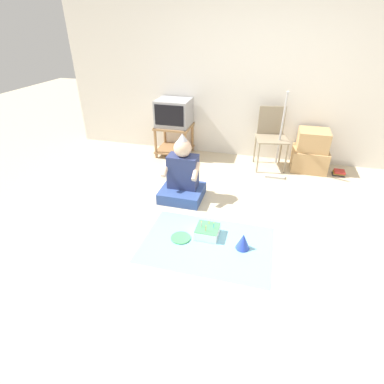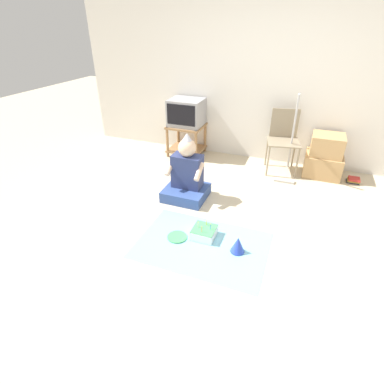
{
  "view_description": "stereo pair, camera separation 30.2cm",
  "coord_description": "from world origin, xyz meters",
  "px_view_note": "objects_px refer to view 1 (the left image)",
  "views": [
    {
      "loc": [
        0.18,
        -2.56,
        2.0
      ],
      "look_at": [
        -0.57,
        0.19,
        0.35
      ],
      "focal_mm": 28.0,
      "sensor_mm": 36.0,
      "label": 1
    },
    {
      "loc": [
        0.46,
        -2.47,
        2.0
      ],
      "look_at": [
        -0.57,
        0.19,
        0.35
      ],
      "focal_mm": 28.0,
      "sensor_mm": 36.0,
      "label": 2
    }
  ],
  "objects_px": {
    "birthday_cake": "(207,231)",
    "party_hat_blue": "(243,241)",
    "tv": "(174,113)",
    "folding_chair": "(271,133)",
    "book_pile": "(339,173)",
    "person_seated": "(183,178)",
    "dust_mop": "(278,151)",
    "paper_plate": "(181,238)",
    "cardboard_box_stack": "(311,152)"
  },
  "relations": [
    {
      "from": "birthday_cake",
      "to": "party_hat_blue",
      "type": "bearing_deg",
      "value": -15.39
    },
    {
      "from": "tv",
      "to": "folding_chair",
      "type": "bearing_deg",
      "value": -1.37
    },
    {
      "from": "book_pile",
      "to": "person_seated",
      "type": "distance_m",
      "value": 2.38
    },
    {
      "from": "dust_mop",
      "to": "birthday_cake",
      "type": "xyz_separation_m",
      "value": [
        -0.65,
        -1.71,
        -0.3
      ]
    },
    {
      "from": "dust_mop",
      "to": "party_hat_blue",
      "type": "height_order",
      "value": "dust_mop"
    },
    {
      "from": "birthday_cake",
      "to": "tv",
      "type": "bearing_deg",
      "value": 116.63
    },
    {
      "from": "birthday_cake",
      "to": "party_hat_blue",
      "type": "xyz_separation_m",
      "value": [
        0.39,
        -0.11,
        0.03
      ]
    },
    {
      "from": "folding_chair",
      "to": "dust_mop",
      "type": "xyz_separation_m",
      "value": [
        0.13,
        -0.28,
        -0.16
      ]
    },
    {
      "from": "tv",
      "to": "party_hat_blue",
      "type": "height_order",
      "value": "tv"
    },
    {
      "from": "folding_chair",
      "to": "tv",
      "type": "bearing_deg",
      "value": 178.63
    },
    {
      "from": "party_hat_blue",
      "to": "paper_plate",
      "type": "xyz_separation_m",
      "value": [
        -0.64,
        -0.01,
        -0.08
      ]
    },
    {
      "from": "paper_plate",
      "to": "party_hat_blue",
      "type": "bearing_deg",
      "value": 1.23
    },
    {
      "from": "party_hat_blue",
      "to": "tv",
      "type": "bearing_deg",
      "value": 123.31
    },
    {
      "from": "tv",
      "to": "party_hat_blue",
      "type": "bearing_deg",
      "value": -56.69
    },
    {
      "from": "paper_plate",
      "to": "folding_chair",
      "type": "bearing_deg",
      "value": 69.7
    },
    {
      "from": "folding_chair",
      "to": "book_pile",
      "type": "distance_m",
      "value": 1.15
    },
    {
      "from": "cardboard_box_stack",
      "to": "party_hat_blue",
      "type": "relative_size",
      "value": 3.61
    },
    {
      "from": "cardboard_box_stack",
      "to": "birthday_cake",
      "type": "height_order",
      "value": "cardboard_box_stack"
    },
    {
      "from": "paper_plate",
      "to": "dust_mop",
      "type": "bearing_deg",
      "value": 63.55
    },
    {
      "from": "dust_mop",
      "to": "folding_chair",
      "type": "bearing_deg",
      "value": 114.53
    },
    {
      "from": "dust_mop",
      "to": "person_seated",
      "type": "height_order",
      "value": "dust_mop"
    },
    {
      "from": "folding_chair",
      "to": "dust_mop",
      "type": "distance_m",
      "value": 0.35
    },
    {
      "from": "folding_chair",
      "to": "book_pile",
      "type": "relative_size",
      "value": 5.28
    },
    {
      "from": "person_seated",
      "to": "paper_plate",
      "type": "distance_m",
      "value": 0.9
    },
    {
      "from": "party_hat_blue",
      "to": "paper_plate",
      "type": "distance_m",
      "value": 0.65
    },
    {
      "from": "dust_mop",
      "to": "birthday_cake",
      "type": "height_order",
      "value": "dust_mop"
    },
    {
      "from": "person_seated",
      "to": "paper_plate",
      "type": "xyz_separation_m",
      "value": [
        0.22,
        -0.83,
        -0.27
      ]
    },
    {
      "from": "dust_mop",
      "to": "book_pile",
      "type": "bearing_deg",
      "value": 12.04
    },
    {
      "from": "tv",
      "to": "dust_mop",
      "type": "distance_m",
      "value": 1.74
    },
    {
      "from": "tv",
      "to": "cardboard_box_stack",
      "type": "distance_m",
      "value": 2.19
    },
    {
      "from": "folding_chair",
      "to": "party_hat_blue",
      "type": "xyz_separation_m",
      "value": [
        -0.14,
        -2.1,
        -0.43
      ]
    },
    {
      "from": "birthday_cake",
      "to": "cardboard_box_stack",
      "type": "bearing_deg",
      "value": 60.71
    },
    {
      "from": "tv",
      "to": "birthday_cake",
      "type": "xyz_separation_m",
      "value": [
        1.02,
        -2.03,
        -0.65
      ]
    },
    {
      "from": "book_pile",
      "to": "paper_plate",
      "type": "bearing_deg",
      "value": -131.93
    },
    {
      "from": "dust_mop",
      "to": "person_seated",
      "type": "bearing_deg",
      "value": -138.46
    },
    {
      "from": "cardboard_box_stack",
      "to": "book_pile",
      "type": "distance_m",
      "value": 0.51
    },
    {
      "from": "folding_chair",
      "to": "paper_plate",
      "type": "xyz_separation_m",
      "value": [
        -0.78,
        -2.11,
        -0.51
      ]
    },
    {
      "from": "tv",
      "to": "cardboard_box_stack",
      "type": "height_order",
      "value": "tv"
    },
    {
      "from": "dust_mop",
      "to": "party_hat_blue",
      "type": "xyz_separation_m",
      "value": [
        -0.27,
        -1.82,
        -0.27
      ]
    },
    {
      "from": "cardboard_box_stack",
      "to": "dust_mop",
      "type": "relative_size",
      "value": 0.5
    },
    {
      "from": "cardboard_box_stack",
      "to": "birthday_cake",
      "type": "distance_m",
      "value": 2.32
    },
    {
      "from": "book_pile",
      "to": "dust_mop",
      "type": "bearing_deg",
      "value": -167.96
    },
    {
      "from": "person_seated",
      "to": "paper_plate",
      "type": "height_order",
      "value": "person_seated"
    },
    {
      "from": "folding_chair",
      "to": "birthday_cake",
      "type": "relative_size",
      "value": 3.73
    },
    {
      "from": "book_pile",
      "to": "paper_plate",
      "type": "height_order",
      "value": "book_pile"
    },
    {
      "from": "book_pile",
      "to": "folding_chair",
      "type": "bearing_deg",
      "value": 175.09
    },
    {
      "from": "tv",
      "to": "folding_chair",
      "type": "height_order",
      "value": "tv"
    },
    {
      "from": "cardboard_box_stack",
      "to": "paper_plate",
      "type": "xyz_separation_m",
      "value": [
        -1.39,
        -2.13,
        -0.27
      ]
    },
    {
      "from": "dust_mop",
      "to": "book_pile",
      "type": "distance_m",
      "value": 0.98
    },
    {
      "from": "folding_chair",
      "to": "paper_plate",
      "type": "bearing_deg",
      "value": -110.3
    }
  ]
}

